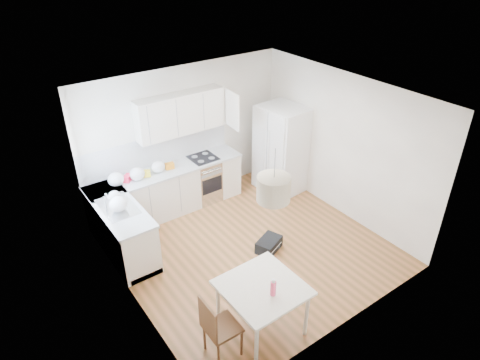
# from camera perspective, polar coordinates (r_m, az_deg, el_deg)

# --- Properties ---
(floor) EXTENTS (4.20, 4.20, 0.00)m
(floor) POSITION_cam_1_polar(r_m,az_deg,el_deg) (7.52, 1.27, -8.92)
(floor) COLOR brown
(floor) RESTS_ON ground
(ceiling) EXTENTS (4.20, 4.20, 0.00)m
(ceiling) POSITION_cam_1_polar(r_m,az_deg,el_deg) (6.17, 1.56, 10.86)
(ceiling) COLOR white
(ceiling) RESTS_ON wall_back
(wall_back) EXTENTS (4.20, 0.00, 4.20)m
(wall_back) POSITION_cam_1_polar(r_m,az_deg,el_deg) (8.32, -7.34, 5.96)
(wall_back) COLOR beige
(wall_back) RESTS_ON floor
(wall_left) EXTENTS (0.00, 4.20, 4.20)m
(wall_left) POSITION_cam_1_polar(r_m,az_deg,el_deg) (5.92, -15.18, -6.02)
(wall_left) COLOR beige
(wall_left) RESTS_ON floor
(wall_right) EXTENTS (0.00, 4.20, 4.20)m
(wall_right) POSITION_cam_1_polar(r_m,az_deg,el_deg) (8.04, 13.51, 4.41)
(wall_right) COLOR beige
(wall_right) RESTS_ON floor
(window_glassblock) EXTENTS (0.02, 1.00, 1.00)m
(window_glassblock) POSITION_cam_1_polar(r_m,az_deg,el_deg) (6.67, -19.29, 1.73)
(window_glassblock) COLOR #BFE0F9
(window_glassblock) RESTS_ON wall_left
(cabinets_back) EXTENTS (3.00, 0.60, 0.88)m
(cabinets_back) POSITION_cam_1_polar(r_m,az_deg,el_deg) (8.28, -9.54, -1.53)
(cabinets_back) COLOR silver
(cabinets_back) RESTS_ON floor
(cabinets_left) EXTENTS (0.60, 1.80, 0.88)m
(cabinets_left) POSITION_cam_1_polar(r_m,az_deg,el_deg) (7.46, -15.63, -6.33)
(cabinets_left) COLOR silver
(cabinets_left) RESTS_ON floor
(counter_back) EXTENTS (3.02, 0.64, 0.04)m
(counter_back) POSITION_cam_1_polar(r_m,az_deg,el_deg) (8.05, -9.81, 1.25)
(counter_back) COLOR #B4B6B9
(counter_back) RESTS_ON cabinets_back
(counter_left) EXTENTS (0.64, 1.82, 0.04)m
(counter_left) POSITION_cam_1_polar(r_m,az_deg,el_deg) (7.20, -16.13, -3.39)
(counter_left) COLOR #B4B6B9
(counter_left) RESTS_ON cabinets_left
(backsplash_back) EXTENTS (3.00, 0.01, 0.58)m
(backsplash_back) POSITION_cam_1_polar(r_m,az_deg,el_deg) (8.14, -10.94, 3.97)
(backsplash_back) COLOR silver
(backsplash_back) RESTS_ON wall_back
(backsplash_left) EXTENTS (0.01, 1.80, 0.58)m
(backsplash_left) POSITION_cam_1_polar(r_m,az_deg,el_deg) (6.97, -18.72, -2.02)
(backsplash_left) COLOR silver
(backsplash_left) RESTS_ON wall_left
(upper_cabinets) EXTENTS (1.70, 0.32, 0.75)m
(upper_cabinets) POSITION_cam_1_polar(r_m,az_deg,el_deg) (7.93, -7.97, 8.75)
(upper_cabinets) COLOR silver
(upper_cabinets) RESTS_ON wall_back
(range_oven) EXTENTS (0.50, 0.61, 0.88)m
(range_oven) POSITION_cam_1_polar(r_m,az_deg,el_deg) (8.59, -4.81, 0.10)
(range_oven) COLOR silver
(range_oven) RESTS_ON floor
(sink) EXTENTS (0.50, 0.80, 0.16)m
(sink) POSITION_cam_1_polar(r_m,az_deg,el_deg) (7.15, -16.00, -3.48)
(sink) COLOR silver
(sink) RESTS_ON counter_left
(refrigerator) EXTENTS (0.93, 0.97, 1.81)m
(refrigerator) POSITION_cam_1_polar(r_m,az_deg,el_deg) (8.75, 5.64, 4.12)
(refrigerator) COLOR white
(refrigerator) RESTS_ON floor
(dining_table) EXTENTS (1.01, 1.01, 0.79)m
(dining_table) POSITION_cam_1_polar(r_m,az_deg,el_deg) (5.75, 3.00, -14.63)
(dining_table) COLOR beige
(dining_table) RESTS_ON floor
(dining_chair) EXTENTS (0.41, 0.41, 0.96)m
(dining_chair) POSITION_cam_1_polar(r_m,az_deg,el_deg) (5.65, -2.35, -18.86)
(dining_chair) COLOR #4C2E16
(dining_chair) RESTS_ON floor
(drink_bottle) EXTENTS (0.09, 0.09, 0.25)m
(drink_bottle) POSITION_cam_1_polar(r_m,az_deg,el_deg) (5.50, 4.45, -14.05)
(drink_bottle) COLOR #EE4267
(drink_bottle) RESTS_ON dining_table
(gym_bag) EXTENTS (0.54, 0.45, 0.21)m
(gym_bag) POSITION_cam_1_polar(r_m,az_deg,el_deg) (7.41, 3.87, -8.58)
(gym_bag) COLOR black
(gym_bag) RESTS_ON floor
(pendant_lamp) EXTENTS (0.42, 0.42, 0.31)m
(pendant_lamp) POSITION_cam_1_polar(r_m,az_deg,el_deg) (4.95, 4.50, -1.18)
(pendant_lamp) COLOR beige
(pendant_lamp) RESTS_ON ceiling
(grocery_bag_a) EXTENTS (0.28, 0.24, 0.25)m
(grocery_bag_a) POSITION_cam_1_polar(r_m,az_deg,el_deg) (7.67, -16.23, 0.11)
(grocery_bag_a) COLOR white
(grocery_bag_a) RESTS_ON counter_back
(grocery_bag_b) EXTENTS (0.27, 0.23, 0.24)m
(grocery_bag_b) POSITION_cam_1_polar(r_m,az_deg,el_deg) (7.75, -13.53, 0.78)
(grocery_bag_b) COLOR white
(grocery_bag_b) RESTS_ON counter_back
(grocery_bag_c) EXTENTS (0.25, 0.21, 0.23)m
(grocery_bag_c) POSITION_cam_1_polar(r_m,az_deg,el_deg) (7.92, -10.85, 1.74)
(grocery_bag_c) COLOR white
(grocery_bag_c) RESTS_ON counter_back
(grocery_bag_d) EXTENTS (0.20, 0.17, 0.18)m
(grocery_bag_d) POSITION_cam_1_polar(r_m,az_deg,el_deg) (7.27, -16.45, -2.06)
(grocery_bag_d) COLOR white
(grocery_bag_d) RESTS_ON counter_back
(grocery_bag_e) EXTENTS (0.28, 0.24, 0.25)m
(grocery_bag_e) POSITION_cam_1_polar(r_m,az_deg,el_deg) (6.97, -15.92, -3.11)
(grocery_bag_e) COLOR white
(grocery_bag_e) RESTS_ON counter_left
(snack_orange) EXTENTS (0.18, 0.13, 0.11)m
(snack_orange) POSITION_cam_1_polar(r_m,az_deg,el_deg) (8.04, -9.38, 1.86)
(snack_orange) COLOR orange
(snack_orange) RESTS_ON counter_back
(snack_yellow) EXTENTS (0.19, 0.16, 0.11)m
(snack_yellow) POSITION_cam_1_polar(r_m,az_deg,el_deg) (7.86, -12.44, 0.84)
(snack_yellow) COLOR yellow
(snack_yellow) RESTS_ON counter_back
(snack_red) EXTENTS (0.20, 0.19, 0.12)m
(snack_red) POSITION_cam_1_polar(r_m,az_deg,el_deg) (7.79, -14.75, 0.25)
(snack_red) COLOR red
(snack_red) RESTS_ON counter_back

